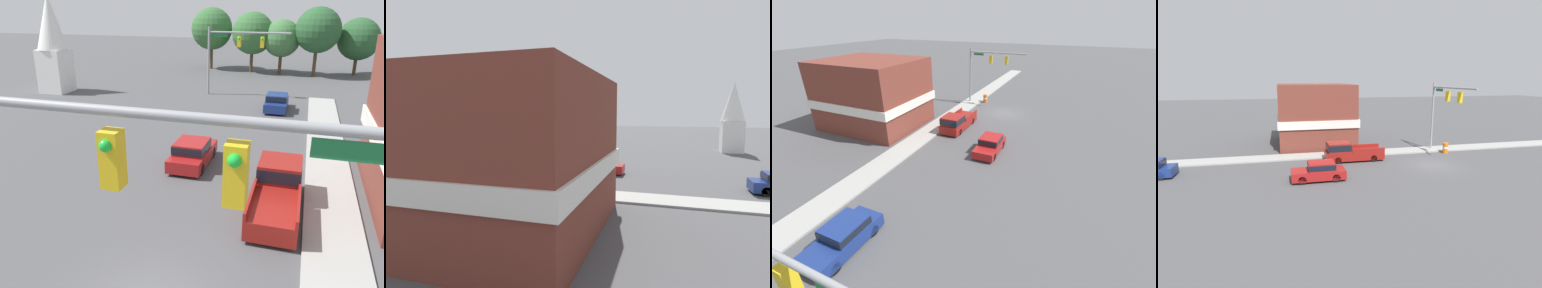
% 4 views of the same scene
% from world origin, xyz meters
% --- Properties ---
extents(ground_plane, '(200.00, 200.00, 0.00)m').
position_xyz_m(ground_plane, '(0.00, 0.00, 0.00)').
color(ground_plane, '#4C4C4F').
extents(sidewalk_curb, '(2.40, 60.00, 0.14)m').
position_xyz_m(sidewalk_curb, '(5.70, 0.00, 0.07)').
color(sidewalk_curb, '#9E9E99').
rests_on(sidewalk_curb, ground).
extents(near_signal_assembly, '(7.80, 0.49, 7.61)m').
position_xyz_m(near_signal_assembly, '(3.73, -3.09, 5.52)').
color(near_signal_assembly, gray).
rests_on(near_signal_assembly, ground).
extents(car_lead, '(1.90, 4.30, 1.50)m').
position_xyz_m(car_lead, '(-1.84, 10.87, 0.78)').
color(car_lead, black).
rests_on(car_lead, ground).
extents(pickup_truck_parked, '(2.06, 5.74, 1.90)m').
position_xyz_m(pickup_truck_parked, '(3.27, 7.32, 0.93)').
color(pickup_truck_parked, black).
rests_on(pickup_truck_parked, ground).
extents(construction_barrel, '(0.60, 0.60, 1.14)m').
position_xyz_m(construction_barrel, '(3.90, -3.70, 0.58)').
color(construction_barrel, orange).
rests_on(construction_barrel, ground).
extents(corner_brick_building, '(10.44, 9.03, 7.33)m').
position_xyz_m(corner_brick_building, '(12.47, 9.59, 3.59)').
color(corner_brick_building, brown).
rests_on(corner_brick_building, ground).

